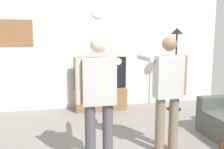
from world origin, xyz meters
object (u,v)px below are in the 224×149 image
floor_lamp (176,52)px  person_standing_nearer_lamp (99,94)px  television (100,73)px  person_standing_nearer_couch (167,88)px  framed_picture (15,33)px  tv_stand (101,99)px  wall_clock (98,12)px

floor_lamp → person_standing_nearer_lamp: 3.03m
television → person_standing_nearer_couch: (0.58, -2.35, 0.10)m
framed_picture → floor_lamp: (3.55, -0.68, -0.43)m
tv_stand → floor_lamp: size_ratio=0.62×
wall_clock → floor_lamp: wall_clock is taller
tv_stand → wall_clock: (0.00, 0.29, 2.04)m
tv_stand → framed_picture: framed_picture is taller
tv_stand → wall_clock: size_ratio=4.11×
framed_picture → person_standing_nearer_lamp: (1.40, -2.76, -0.82)m
tv_stand → television: size_ratio=0.97×
television → person_standing_nearer_couch: bearing=-76.2°
framed_picture → television: bearing=-7.6°
tv_stand → person_standing_nearer_lamp: size_ratio=0.69×
tv_stand → person_standing_nearer_lamp: bearing=-100.7°
wall_clock → television: bearing=-90.0°
person_standing_nearer_lamp → person_standing_nearer_couch: (1.04, 0.16, -0.01)m
tv_stand → person_standing_nearer_lamp: 2.61m
person_standing_nearer_couch → tv_stand: bearing=104.1°
framed_picture → person_standing_nearer_lamp: bearing=-63.2°
television → wall_clock: 1.44m
television → wall_clock: (0.00, 0.24, 1.42)m
tv_stand → person_standing_nearer_couch: (0.58, -2.30, 0.71)m
person_standing_nearer_lamp → person_standing_nearer_couch: size_ratio=1.00×
television → framed_picture: size_ratio=1.61×
floor_lamp → tv_stand: bearing=167.3°
television → framed_picture: (-1.86, 0.25, 0.92)m
tv_stand → framed_picture: 2.44m
wall_clock → person_standing_nearer_lamp: wall_clock is taller
floor_lamp → person_standing_nearer_lamp: (-2.16, -2.09, -0.39)m
wall_clock → person_standing_nearer_couch: size_ratio=0.17×
television → floor_lamp: 1.81m
framed_picture → person_standing_nearer_couch: framed_picture is taller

